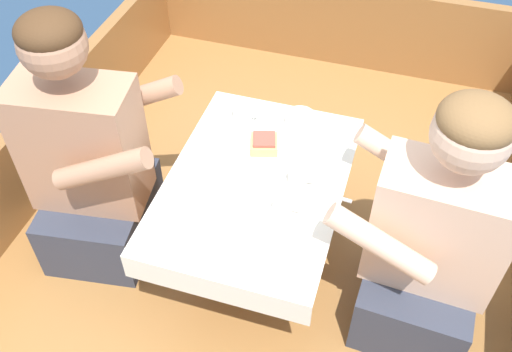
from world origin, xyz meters
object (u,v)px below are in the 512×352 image
object	(u,v)px
sandwich	(264,143)
coffee_cup_starboard	(242,111)
coffee_cup_port	(298,177)
coffee_cup_center	(283,205)
person_port	(89,165)
person_starboard	(431,243)

from	to	relation	value
sandwich	coffee_cup_starboard	distance (m)	0.19
coffee_cup_starboard	coffee_cup_port	bearing A→B (deg)	-43.35
sandwich	coffee_cup_center	world-z (taller)	sandwich
person_port	coffee_cup_center	size ratio (longest dim) A/B	10.92
coffee_cup_port	coffee_cup_starboard	xyz separation A→B (m)	(-0.28, 0.26, 0.01)
coffee_cup_port	coffee_cup_center	world-z (taller)	coffee_cup_port
sandwich	coffee_cup_port	distance (m)	0.20
sandwich	coffee_cup_center	xyz separation A→B (m)	(0.14, -0.25, -0.00)
sandwich	person_port	bearing A→B (deg)	-158.62
sandwich	coffee_cup_center	size ratio (longest dim) A/B	1.28
coffee_cup_center	coffee_cup_starboard	bearing A→B (deg)	123.95
coffee_cup_port	person_starboard	bearing A→B (deg)	-10.56
person_starboard	coffee_cup_starboard	bearing A→B (deg)	-22.16
person_starboard	coffee_cup_port	world-z (taller)	person_starboard
person_starboard	coffee_cup_port	bearing A→B (deg)	-7.36
person_port	coffee_cup_starboard	world-z (taller)	person_port
coffee_cup_port	coffee_cup_center	bearing A→B (deg)	-95.83
coffee_cup_port	person_port	bearing A→B (deg)	-171.95
coffee_cup_port	coffee_cup_starboard	size ratio (longest dim) A/B	0.92
coffee_cup_center	coffee_cup_port	bearing A→B (deg)	84.17
sandwich	coffee_cup_port	bearing A→B (deg)	-38.71
person_port	person_starboard	size ratio (longest dim) A/B	1.05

